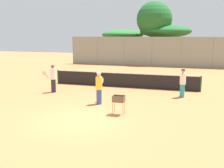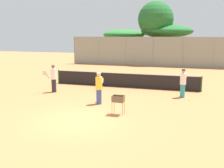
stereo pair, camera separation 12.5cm
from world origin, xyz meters
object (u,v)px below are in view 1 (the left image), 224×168
at_px(player_white_outfit, 183,83).
at_px(player_red_cap, 99,88).
at_px(player_yellow_shirt, 53,78).
at_px(tennis_net, 124,80).
at_px(parked_car, 164,58).
at_px(ball_cart, 119,100).

bearing_deg(player_white_outfit, player_red_cap, 139.07).
bearing_deg(player_yellow_shirt, player_red_cap, 130.64).
bearing_deg(player_red_cap, player_yellow_shirt, 65.40).
bearing_deg(player_white_outfit, tennis_net, 79.50).
relative_size(player_white_outfit, player_red_cap, 0.99).
height_order(player_red_cap, parked_car, player_red_cap).
bearing_deg(player_white_outfit, parked_car, 23.75).
bearing_deg(player_yellow_shirt, tennis_net, -166.63).
height_order(player_white_outfit, ball_cart, player_white_outfit).
height_order(tennis_net, player_white_outfit, player_white_outfit).
bearing_deg(tennis_net, player_white_outfit, -25.19).
bearing_deg(parked_car, player_white_outfit, -80.94).
bearing_deg(parked_car, player_yellow_shirt, -104.17).
bearing_deg(ball_cart, parked_car, 90.78).
height_order(player_red_cap, ball_cart, player_red_cap).
bearing_deg(ball_cart, player_red_cap, 134.80).
height_order(player_red_cap, player_yellow_shirt, player_yellow_shirt).
xyz_separation_m(tennis_net, player_white_outfit, (4.19, -1.97, 0.34)).
distance_m(player_red_cap, ball_cart, 2.21).
xyz_separation_m(tennis_net, player_red_cap, (-0.13, -4.92, 0.35)).
distance_m(tennis_net, ball_cart, 6.63).
height_order(tennis_net, player_red_cap, player_red_cap).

